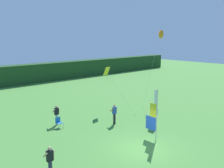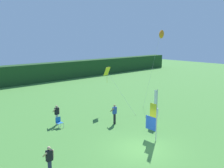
# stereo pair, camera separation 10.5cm
# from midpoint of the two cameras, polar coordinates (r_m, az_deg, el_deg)

# --- Properties ---
(ground_plane) EXTENTS (120.00, 120.00, 0.00)m
(ground_plane) POSITION_cam_midpoint_polar(r_m,az_deg,el_deg) (17.46, 6.87, -14.98)
(ground_plane) COLOR #478438
(distant_treeline) EXTENTS (80.00, 2.40, 3.19)m
(distant_treeline) POSITION_cam_midpoint_polar(r_m,az_deg,el_deg) (41.83, -25.03, 1.58)
(distant_treeline) COLOR #1E421E
(distant_treeline) RESTS_ON ground
(banner_flag) EXTENTS (0.06, 1.03, 3.94)m
(banner_flag) POSITION_cam_midpoint_polar(r_m,az_deg,el_deg) (18.40, 9.59, -7.35)
(banner_flag) COLOR #B7B7BC
(banner_flag) RESTS_ON ground
(person_near_banner) EXTENTS (0.55, 0.48, 1.78)m
(person_near_banner) POSITION_cam_midpoint_polar(r_m,az_deg,el_deg) (21.97, -13.08, -7.01)
(person_near_banner) COLOR #B7B2A3
(person_near_banner) RESTS_ON ground
(person_mid_field) EXTENTS (0.55, 0.48, 1.78)m
(person_mid_field) POSITION_cam_midpoint_polar(r_m,az_deg,el_deg) (21.64, 0.42, -7.01)
(person_mid_field) COLOR black
(person_mid_field) RESTS_ON ground
(person_far_left) EXTENTS (0.55, 0.48, 1.73)m
(person_far_left) POSITION_cam_midpoint_polar(r_m,az_deg,el_deg) (14.44, -14.66, -17.00)
(person_far_left) COLOR #2D334C
(person_far_left) RESTS_ON ground
(person_far_right) EXTENTS (0.55, 0.48, 1.79)m
(person_far_right) POSITION_cam_midpoint_polar(r_m,az_deg,el_deg) (21.56, 10.16, -7.23)
(person_far_right) COLOR #B7B2A3
(person_far_right) RESTS_ON ground
(folding_chair) EXTENTS (0.51, 0.51, 0.89)m
(folding_chair) POSITION_cam_midpoint_polar(r_m,az_deg,el_deg) (21.45, -12.61, -8.68)
(folding_chair) COLOR #BCBCC1
(folding_chair) RESTS_ON ground
(kite_orange_delta_0) EXTENTS (1.33, 1.69, 8.41)m
(kite_orange_delta_0) POSITION_cam_midpoint_polar(r_m,az_deg,el_deg) (26.03, 11.08, 11.43)
(kite_orange_delta_0) COLOR brown
(kite_orange_delta_0) RESTS_ON ground
(kite_yellow_diamond_1) EXTENTS (1.23, 3.65, 4.61)m
(kite_yellow_diamond_1) POSITION_cam_midpoint_polar(r_m,az_deg,el_deg) (25.13, -1.20, 2.66)
(kite_yellow_diamond_1) COLOR brown
(kite_yellow_diamond_1) RESTS_ON ground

